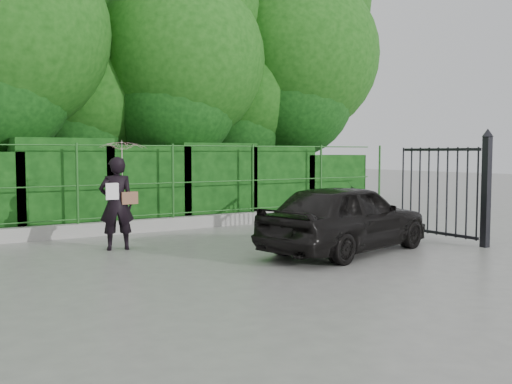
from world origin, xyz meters
TOP-DOWN VIEW (x-y plane):
  - ground at (0.00, 0.00)m, footprint 80.00×80.00m
  - kerb at (0.00, 4.50)m, footprint 14.00×0.25m
  - fence at (0.22, 4.50)m, footprint 14.13×0.06m
  - hedge at (-0.09, 5.50)m, footprint 14.20×1.20m
  - trees at (1.14, 7.74)m, footprint 17.10×6.15m
  - gate at (4.60, -0.72)m, footprint 0.22×2.33m
  - woman at (-1.61, 2.46)m, footprint 0.98×0.94m
  - car at (1.87, -0.15)m, footprint 4.17×2.46m

SIDE VIEW (x-z plane):
  - ground at x=0.00m, z-range 0.00..0.00m
  - kerb at x=0.00m, z-range 0.00..0.30m
  - car at x=1.87m, z-range 0.00..1.33m
  - hedge at x=-0.09m, z-range -0.08..2.14m
  - gate at x=4.60m, z-range 0.01..2.37m
  - fence at x=0.22m, z-range 0.30..2.10m
  - woman at x=-1.61m, z-range 0.31..2.44m
  - trees at x=1.14m, z-range 0.58..8.66m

